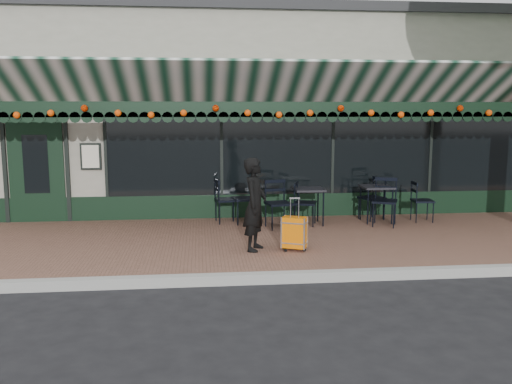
{
  "coord_description": "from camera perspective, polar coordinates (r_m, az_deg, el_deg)",
  "views": [
    {
      "loc": [
        -1.46,
        -7.48,
        2.46
      ],
      "look_at": [
        -0.52,
        1.6,
        1.06
      ],
      "focal_mm": 38.0,
      "sensor_mm": 36.0,
      "label": 1
    }
  ],
  "objects": [
    {
      "name": "cafe_table_b",
      "position": [
        10.96,
        5.57,
        0.01
      ],
      "size": [
        0.6,
        0.6,
        0.74
      ],
      "color": "black",
      "rests_on": "sidewalk"
    },
    {
      "name": "cafe_table_a",
      "position": [
        11.42,
        12.58,
        0.25
      ],
      "size": [
        0.61,
        0.61,
        0.75
      ],
      "color": "black",
      "rests_on": "sidewalk"
    },
    {
      "name": "chair_a_right",
      "position": [
        11.74,
        17.11,
        -0.93
      ],
      "size": [
        0.45,
        0.45,
        0.85
      ],
      "primitive_type": null,
      "rotation": [
        0.0,
        0.0,
        1.5
      ],
      "color": "black",
      "rests_on": "sidewalk"
    },
    {
      "name": "woman",
      "position": [
        8.88,
        -0.11,
        -1.32
      ],
      "size": [
        0.55,
        0.65,
        1.53
      ],
      "primitive_type": "imported",
      "rotation": [
        0.0,
        0.0,
        1.19
      ],
      "color": "black",
      "rests_on": "sidewalk"
    },
    {
      "name": "sidewalk",
      "position": [
        9.89,
        2.74,
        -5.28
      ],
      "size": [
        18.0,
        4.0,
        0.15
      ],
      "primitive_type": "cube",
      "color": "brown",
      "rests_on": "ground"
    },
    {
      "name": "chair_solo",
      "position": [
        11.14,
        -3.11,
        -0.88
      ],
      "size": [
        0.53,
        0.53,
        0.92
      ],
      "primitive_type": null,
      "rotation": [
        0.0,
        0.0,
        1.74
      ],
      "color": "black",
      "rests_on": "sidewalk"
    },
    {
      "name": "restaurant_building",
      "position": [
        15.39,
        -0.51,
        7.99
      ],
      "size": [
        12.0,
        9.6,
        4.5
      ],
      "color": "gray",
      "rests_on": "ground"
    },
    {
      "name": "curb",
      "position": [
        7.91,
        5.04,
        -8.88
      ],
      "size": [
        18.0,
        0.16,
        0.15
      ],
      "primitive_type": "cube",
      "color": "#9E9E99",
      "rests_on": "ground"
    },
    {
      "name": "chair_b_left",
      "position": [
        11.06,
        -1.16,
        -0.76
      ],
      "size": [
        0.57,
        0.57,
        0.99
      ],
      "primitive_type": null,
      "rotation": [
        0.0,
        0.0,
        -1.41
      ],
      "color": "black",
      "rests_on": "sidewalk"
    },
    {
      "name": "chair_a_front",
      "position": [
        11.09,
        13.39,
        -1.01
      ],
      "size": [
        0.64,
        0.64,
        0.97
      ],
      "primitive_type": null,
      "rotation": [
        0.0,
        0.0,
        -0.41
      ],
      "color": "black",
      "rests_on": "sidewalk"
    },
    {
      "name": "chair_b_right",
      "position": [
        10.92,
        5.21,
        -1.21
      ],
      "size": [
        0.56,
        0.56,
        0.88
      ],
      "primitive_type": null,
      "rotation": [
        0.0,
        0.0,
        1.25
      ],
      "color": "black",
      "rests_on": "sidewalk"
    },
    {
      "name": "chair_b_front",
      "position": [
        10.6,
        2.37,
        -1.27
      ],
      "size": [
        0.56,
        0.56,
        0.96
      ],
      "primitive_type": null,
      "rotation": [
        0.0,
        0.0,
        0.2
      ],
      "color": "black",
      "rests_on": "sidewalk"
    },
    {
      "name": "chair_a_left",
      "position": [
        11.66,
        12.09,
        -0.65
      ],
      "size": [
        0.6,
        0.6,
        0.91
      ],
      "primitive_type": null,
      "rotation": [
        0.0,
        0.0,
        -1.17
      ],
      "color": "black",
      "rests_on": "sidewalk"
    },
    {
      "name": "suitcase",
      "position": [
        8.96,
        4.06,
        -4.33
      ],
      "size": [
        0.44,
        0.35,
        0.88
      ],
      "rotation": [
        0.0,
        0.0,
        -0.43
      ],
      "color": "orange",
      "rests_on": "sidewalk"
    },
    {
      "name": "ground",
      "position": [
        8.01,
        4.92,
        -9.22
      ],
      "size": [
        80.0,
        80.0,
        0.0
      ],
      "primitive_type": "plane",
      "color": "black",
      "rests_on": "ground"
    }
  ]
}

